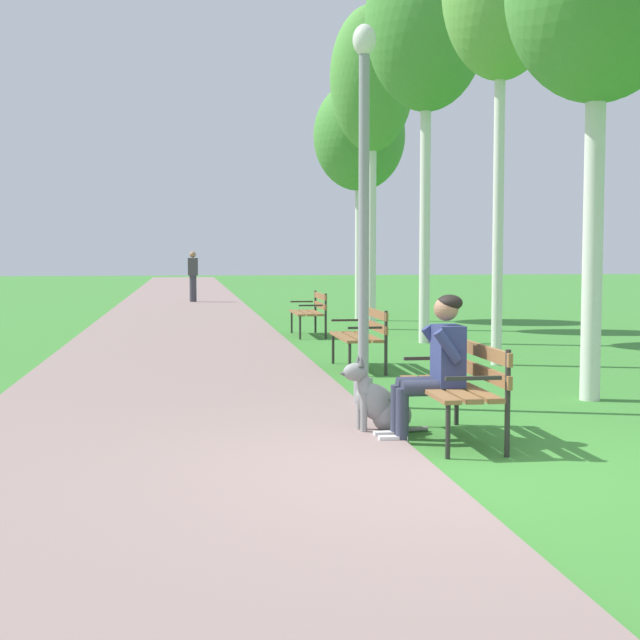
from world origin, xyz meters
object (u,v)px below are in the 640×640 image
lamp_post_near (364,211)px  birch_tree_fifth (372,81)px  park_bench_far (311,310)px  birch_tree_fourth (426,22)px  person_seated_on_near_bench (436,361)px  birch_tree_sixth (359,137)px  pedestrian_distant (193,277)px  dog_grey (381,405)px  park_bench_near (460,381)px  park_bench_mid (362,332)px

lamp_post_near → birch_tree_fifth: size_ratio=0.58×
park_bench_far → birch_tree_fourth: size_ratio=0.21×
lamp_post_near → person_seated_on_near_bench: bearing=-81.2°
lamp_post_near → birch_tree_sixth: bearing=79.6°
birch_tree_fourth → lamp_post_near: bearing=-109.7°
person_seated_on_near_bench → birch_tree_sixth: 14.65m
park_bench_far → pedestrian_distant: bearing=99.9°
dog_grey → birch_tree_fifth: bearing=79.0°
birch_tree_fifth → park_bench_far: bearing=-136.3°
dog_grey → birch_tree_fifth: (2.16, 11.14, 4.88)m
park_bench_near → park_bench_mid: (0.10, 4.91, 0.00)m
birch_tree_sixth → lamp_post_near: bearing=-100.4°
park_bench_far → birch_tree_fourth: (1.81, -1.66, 5.11)m
birch_tree_sixth → pedestrian_distant: size_ratio=3.41×
lamp_post_near → pedestrian_distant: size_ratio=2.37×
birch_tree_fifth → birch_tree_sixth: birch_tree_fifth is taller
park_bench_far → birch_tree_sixth: (1.68, 3.96, 3.81)m
park_bench_mid → park_bench_far: bearing=90.1°
park_bench_mid → person_seated_on_near_bench: (-0.30, -4.89, 0.17)m
person_seated_on_near_bench → birch_tree_fifth: size_ratio=0.19×
park_bench_far → person_seated_on_near_bench: person_seated_on_near_bench is taller
birch_tree_fifth → birch_tree_sixth: (0.21, 2.56, -0.82)m
person_seated_on_near_bench → birch_tree_fifth: 12.45m
birch_tree_sixth → birch_tree_fourth: bearing=-88.7°
dog_grey → park_bench_far: bearing=85.9°
birch_tree_fifth → pedestrian_distant: bearing=108.4°
person_seated_on_near_bench → pedestrian_distant: size_ratio=0.76×
lamp_post_near → pedestrian_distant: (-1.58, 20.58, -1.19)m
park_bench_near → birch_tree_sixth: birch_tree_sixth is taller
person_seated_on_near_bench → birch_tree_sixth: birch_tree_sixth is taller
park_bench_mid → dog_grey: park_bench_mid is taller
person_seated_on_near_bench → pedestrian_distant: (-1.86, 22.38, 0.16)m
lamp_post_near → birch_tree_fifth: bearing=78.1°
lamp_post_near → birch_tree_sixth: birch_tree_sixth is taller
dog_grey → pedestrian_distant: pedestrian_distant is taller
birch_tree_fifth → pedestrian_distant: birch_tree_fifth is taller
lamp_post_near → pedestrian_distant: 20.68m
park_bench_near → pedestrian_distant: pedestrian_distant is taller
dog_grey → pedestrian_distant: size_ratio=0.50×
park_bench_far → pedestrian_distant: size_ratio=0.91×
park_bench_mid → dog_grey: 4.60m
person_seated_on_near_bench → dog_grey: bearing=138.4°
birch_tree_fourth → dog_grey: bearing=-107.2°
birch_tree_fourth → birch_tree_sixth: size_ratio=1.29×
birch_tree_fourth → birch_tree_fifth: size_ratio=1.08×
park_bench_near → park_bench_mid: same height
park_bench_far → birch_tree_fourth: birch_tree_fourth is taller
park_bench_near → pedestrian_distant: (-2.07, 22.40, 0.33)m
park_bench_mid → park_bench_far: 5.20m
park_bench_far → lamp_post_near: size_ratio=0.38×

